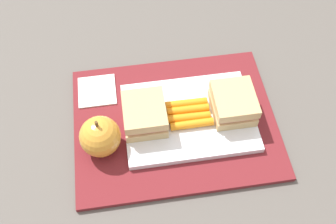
% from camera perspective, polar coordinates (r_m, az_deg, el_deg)
% --- Properties ---
extents(ground_plane, '(2.40, 2.40, 0.00)m').
position_cam_1_polar(ground_plane, '(0.72, 0.99, -1.71)').
color(ground_plane, '#56514C').
extents(lunchbag_mat, '(0.36, 0.28, 0.01)m').
position_cam_1_polar(lunchbag_mat, '(0.71, 0.99, -1.50)').
color(lunchbag_mat, maroon).
rests_on(lunchbag_mat, ground_plane).
extents(food_tray, '(0.23, 0.17, 0.01)m').
position_cam_1_polar(food_tray, '(0.71, 3.01, -0.77)').
color(food_tray, white).
rests_on(food_tray, lunchbag_mat).
extents(sandwich_half_left, '(0.07, 0.08, 0.04)m').
position_cam_1_polar(sandwich_half_left, '(0.70, 9.43, 1.26)').
color(sandwich_half_left, tan).
rests_on(sandwich_half_left, food_tray).
extents(sandwich_half_right, '(0.07, 0.08, 0.04)m').
position_cam_1_polar(sandwich_half_right, '(0.68, -3.40, -0.33)').
color(sandwich_half_right, tan).
rests_on(sandwich_half_right, food_tray).
extents(carrot_sticks_bundle, '(0.08, 0.06, 0.02)m').
position_cam_1_polar(carrot_sticks_bundle, '(0.69, 3.02, -0.21)').
color(carrot_sticks_bundle, orange).
rests_on(carrot_sticks_bundle, food_tray).
extents(apple, '(0.07, 0.07, 0.08)m').
position_cam_1_polar(apple, '(0.66, -9.79, -3.51)').
color(apple, gold).
rests_on(apple, lunchbag_mat).
extents(paper_napkin, '(0.07, 0.07, 0.00)m').
position_cam_1_polar(paper_napkin, '(0.76, -10.23, 3.03)').
color(paper_napkin, white).
rests_on(paper_napkin, lunchbag_mat).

